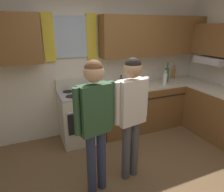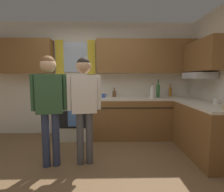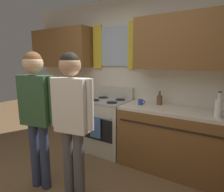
{
  "view_description": "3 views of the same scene",
  "coord_description": "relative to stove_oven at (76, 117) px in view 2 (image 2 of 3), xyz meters",
  "views": [
    {
      "loc": [
        -1.17,
        -1.73,
        1.97
      ],
      "look_at": [
        -0.05,
        0.9,
        1.0
      ],
      "focal_mm": 32.57,
      "sensor_mm": 36.0,
      "label": 1
    },
    {
      "loc": [
        0.34,
        -2.32,
        1.35
      ],
      "look_at": [
        0.41,
        0.95,
        1.0
      ],
      "focal_mm": 28.19,
      "sensor_mm": 36.0,
      "label": 2
    },
    {
      "loc": [
        1.36,
        -1.07,
        1.55
      ],
      "look_at": [
        0.2,
        0.76,
        1.15
      ],
      "focal_mm": 30.27,
      "sensor_mm": 36.0,
      "label": 3
    }
  ],
  "objects": [
    {
      "name": "ground_plane",
      "position": [
        0.38,
        -1.54,
        -0.47
      ],
      "size": [
        12.0,
        12.0,
        0.0
      ],
      "primitive_type": "plane",
      "color": "brown"
    },
    {
      "name": "back_wall_unit",
      "position": [
        0.43,
        0.27,
        1.05
      ],
      "size": [
        4.6,
        0.42,
        2.6
      ],
      "color": "silver",
      "rests_on": "ground"
    },
    {
      "name": "kitchen_counter_run",
      "position": [
        1.84,
        -0.36,
        -0.02
      ],
      "size": [
        2.31,
        1.96,
        0.9
      ],
      "color": "brown",
      "rests_on": "ground"
    },
    {
      "name": "stove_oven",
      "position": [
        0.0,
        0.0,
        0.0
      ],
      "size": [
        0.71,
        0.67,
        1.1
      ],
      "color": "beige",
      "rests_on": "ground"
    },
    {
      "name": "bottle_wine_green",
      "position": [
        1.83,
        0.01,
        0.58
      ],
      "size": [
        0.08,
        0.08,
        0.39
      ],
      "color": "#2D6633",
      "rests_on": "kitchen_counter_run"
    },
    {
      "name": "bottle_oil_amber",
      "position": [
        2.18,
        0.22,
        0.54
      ],
      "size": [
        0.06,
        0.06,
        0.29
      ],
      "color": "#B27223",
      "rests_on": "kitchen_counter_run"
    },
    {
      "name": "bottle_squat_brown",
      "position": [
        0.86,
        0.14,
        0.51
      ],
      "size": [
        0.08,
        0.08,
        0.21
      ],
      "color": "brown",
      "rests_on": "kitchen_counter_run"
    },
    {
      "name": "bottle_milk_white",
      "position": [
        1.65,
        -0.16,
        0.55
      ],
      "size": [
        0.08,
        0.08,
        0.31
      ],
      "color": "white",
      "rests_on": "kitchen_counter_run"
    },
    {
      "name": "mug_cobalt_blue",
      "position": [
        0.61,
        -0.01,
        0.48
      ],
      "size": [
        0.11,
        0.07,
        0.08
      ],
      "color": "#2D479E",
      "rests_on": "kitchen_counter_run"
    },
    {
      "name": "mug_ceramic_white",
      "position": [
        2.55,
        -0.95,
        0.48
      ],
      "size": [
        0.13,
        0.08,
        0.09
      ],
      "color": "white",
      "rests_on": "kitchen_counter_run"
    },
    {
      "name": "adult_left",
      "position": [
        -0.15,
        -1.28,
        0.58
      ],
      "size": [
        0.5,
        0.24,
        1.66
      ],
      "color": "#2D3856",
      "rests_on": "ground"
    },
    {
      "name": "adult_in_plaid",
      "position": [
        0.35,
        -1.21,
        0.57
      ],
      "size": [
        0.5,
        0.22,
        1.64
      ],
      "color": "#4C4C51",
      "rests_on": "ground"
    }
  ]
}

